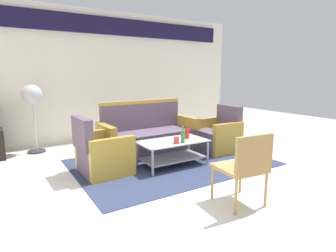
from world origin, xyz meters
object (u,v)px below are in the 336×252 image
(coffee_table, at_px, (173,149))
(pedestal_fan, at_px, (32,99))
(couch, at_px, (149,137))
(armchair_right, at_px, (218,136))
(bottle_green, at_px, (183,136))
(armchair_left, at_px, (102,154))
(wicker_chair, at_px, (245,164))
(bottle_red, at_px, (187,133))
(cup, at_px, (176,140))

(coffee_table, height_order, pedestal_fan, pedestal_fan)
(couch, bearing_deg, armchair_right, 154.29)
(armchair_right, xyz_separation_m, bottle_green, (-1.14, -0.46, 0.22))
(armchair_left, bearing_deg, bottle_green, 65.65)
(armchair_left, xyz_separation_m, coffee_table, (1.07, -0.28, -0.02))
(armchair_right, height_order, coffee_table, armchair_right)
(pedestal_fan, height_order, wicker_chair, pedestal_fan)
(bottle_red, height_order, cup, bottle_red)
(coffee_table, relative_size, pedestal_fan, 0.87)
(couch, height_order, pedestal_fan, pedestal_fan)
(pedestal_fan, bearing_deg, cup, -51.66)
(bottle_green, bearing_deg, bottle_red, 41.45)
(couch, distance_m, pedestal_fan, 2.24)
(couch, xyz_separation_m, armchair_left, (-1.08, -0.55, -0.03))
(armchair_left, xyz_separation_m, bottle_green, (1.14, -0.46, 0.22))
(bottle_red, bearing_deg, cup, -151.38)
(bottle_red, xyz_separation_m, pedestal_fan, (-2.05, 2.00, 0.52))
(armchair_left, xyz_separation_m, bottle_red, (1.36, -0.26, 0.21))
(pedestal_fan, bearing_deg, couch, -33.89)
(couch, bearing_deg, coffee_table, 88.49)
(armchair_right, relative_size, wicker_chair, 1.01)
(armchair_right, distance_m, bottle_green, 1.25)
(pedestal_fan, bearing_deg, bottle_green, -50.09)
(couch, xyz_separation_m, pedestal_fan, (-1.77, 1.19, 0.70))
(pedestal_fan, bearing_deg, armchair_left, -68.30)
(coffee_table, bearing_deg, bottle_green, -69.09)
(bottle_red, xyz_separation_m, wicker_chair, (-0.38, -1.60, -0.00))
(bottle_green, distance_m, wicker_chair, 1.42)
(armchair_right, distance_m, wicker_chair, 2.28)
(coffee_table, relative_size, bottle_green, 4.12)
(cup, height_order, pedestal_fan, pedestal_fan)
(coffee_table, bearing_deg, armchair_left, 165.55)
(couch, relative_size, armchair_left, 2.14)
(coffee_table, height_order, bottle_green, bottle_green)
(armchair_left, xyz_separation_m, pedestal_fan, (-0.69, 1.74, 0.73))
(armchair_left, distance_m, coffee_table, 1.11)
(coffee_table, distance_m, pedestal_fan, 2.78)
(bottle_green, distance_m, pedestal_fan, 2.90)
(bottle_red, xyz_separation_m, cup, (-0.33, -0.18, -0.04))
(armchair_left, distance_m, cup, 1.14)
(bottle_red, distance_m, cup, 0.38)
(armchair_left, relative_size, cup, 8.50)
(couch, distance_m, coffee_table, 0.83)
(bottle_green, bearing_deg, armchair_left, 158.23)
(coffee_table, height_order, cup, cup)
(armchair_left, relative_size, coffee_table, 0.77)
(armchair_right, relative_size, bottle_red, 3.69)
(coffee_table, relative_size, bottle_red, 4.78)
(pedestal_fan, bearing_deg, wicker_chair, -65.04)
(bottle_red, bearing_deg, pedestal_fan, 135.77)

